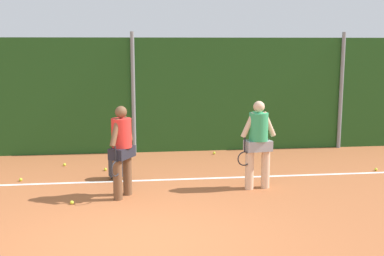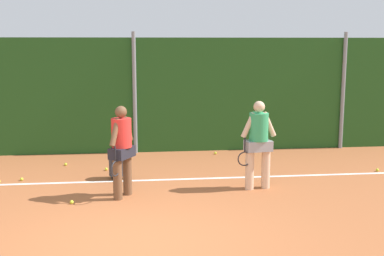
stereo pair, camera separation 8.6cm
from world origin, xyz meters
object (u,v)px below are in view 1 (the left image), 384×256
object	(u,v)px
player_foreground_near	(122,147)
tennis_ball_2	(72,202)
tennis_ball_5	(64,165)
tennis_ball_9	(105,169)
tennis_ball_4	(214,153)
tennis_ball_0	(376,169)
ball_hopper	(117,165)
tennis_ball_8	(21,180)
player_midcourt	(258,140)

from	to	relation	value
player_foreground_near	tennis_ball_2	bearing A→B (deg)	-39.45
tennis_ball_5	tennis_ball_9	size ratio (longest dim) A/B	1.00
tennis_ball_4	tennis_ball_0	bearing A→B (deg)	-31.94
ball_hopper	tennis_ball_8	distance (m)	1.97
tennis_ball_2	tennis_ball_4	size ratio (longest dim) A/B	1.00
tennis_ball_0	tennis_ball_4	size ratio (longest dim) A/B	1.00
player_midcourt	tennis_ball_0	xyz separation A→B (m)	(2.94, 0.96, -0.92)
tennis_ball_5	tennis_ball_8	bearing A→B (deg)	-121.73
tennis_ball_5	tennis_ball_0	bearing A→B (deg)	-10.46
tennis_ball_9	tennis_ball_2	bearing A→B (deg)	-101.79
tennis_ball_5	ball_hopper	bearing A→B (deg)	-44.98
tennis_ball_5	tennis_ball_8	world-z (taller)	same
tennis_ball_9	player_midcourt	bearing A→B (deg)	-29.53
tennis_ball_9	player_foreground_near	bearing A→B (deg)	-77.90
ball_hopper	tennis_ball_0	bearing A→B (deg)	-0.38
ball_hopper	tennis_ball_9	xyz separation A→B (m)	(-0.28, 0.69, -0.26)
player_foreground_near	tennis_ball_8	xyz separation A→B (m)	(-2.09, 1.31, -0.91)
player_midcourt	tennis_ball_9	distance (m)	3.56
player_midcourt	tennis_ball_4	world-z (taller)	player_midcourt
player_foreground_near	player_midcourt	bearing A→B (deg)	126.58
tennis_ball_2	tennis_ball_5	size ratio (longest dim) A/B	1.00
player_midcourt	ball_hopper	xyz separation A→B (m)	(-2.71, 1.00, -0.66)
player_foreground_near	player_midcourt	xyz separation A→B (m)	(2.58, 0.24, 0.01)
tennis_ball_8	player_foreground_near	bearing A→B (deg)	-31.98
player_foreground_near	tennis_ball_9	distance (m)	2.18
player_midcourt	tennis_ball_0	bearing A→B (deg)	-170.28
tennis_ball_4	tennis_ball_8	size ratio (longest dim) A/B	1.00
ball_hopper	tennis_ball_5	bearing A→B (deg)	135.02
tennis_ball_2	tennis_ball_0	bearing A→B (deg)	13.29
tennis_ball_4	tennis_ball_9	world-z (taller)	same
tennis_ball_0	tennis_ball_2	distance (m)	6.57
tennis_ball_4	tennis_ball_9	xyz separation A→B (m)	(-2.65, -1.31, 0.00)
ball_hopper	tennis_ball_8	bearing A→B (deg)	178.11
player_midcourt	ball_hopper	world-z (taller)	player_midcourt
tennis_ball_0	tennis_ball_4	bearing A→B (deg)	148.06
player_midcourt	tennis_ball_8	distance (m)	4.88
player_midcourt	tennis_ball_0	world-z (taller)	player_midcourt
ball_hopper	tennis_ball_9	size ratio (longest dim) A/B	7.78
tennis_ball_0	tennis_ball_8	xyz separation A→B (m)	(-7.61, 0.10, 0.00)
tennis_ball_0	tennis_ball_2	size ratio (longest dim) A/B	1.00
tennis_ball_4	tennis_ball_5	bearing A→B (deg)	-167.91
tennis_ball_0	tennis_ball_9	distance (m)	5.97
tennis_ball_4	ball_hopper	bearing A→B (deg)	-139.79
tennis_ball_0	tennis_ball_8	world-z (taller)	same
player_midcourt	tennis_ball_9	size ratio (longest dim) A/B	25.87
player_midcourt	tennis_ball_8	xyz separation A→B (m)	(-4.67, 1.07, -0.92)
tennis_ball_5	tennis_ball_9	xyz separation A→B (m)	(0.95, -0.54, 0.00)
tennis_ball_2	tennis_ball_4	xyz separation A→B (m)	(3.12, 3.55, 0.00)
player_midcourt	tennis_ball_2	bearing A→B (deg)	0.54
tennis_ball_4	player_foreground_near	bearing A→B (deg)	-124.58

